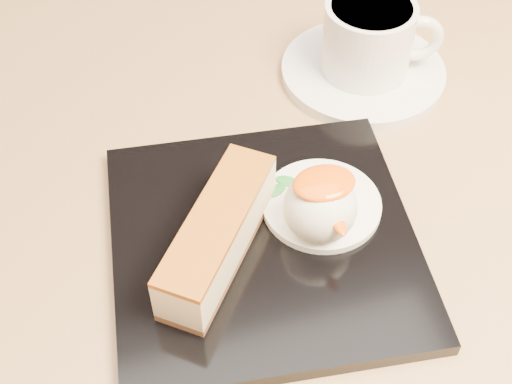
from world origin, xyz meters
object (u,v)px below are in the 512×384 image
object	(u,v)px
dessert_plate	(264,242)
ice_cream_scoop	(320,207)
cheesecake	(218,235)
table	(208,347)
saucer	(363,71)
coffee_cup	(370,37)

from	to	relation	value
dessert_plate	ice_cream_scoop	size ratio (longest dim) A/B	4.13
dessert_plate	cheesecake	bearing A→B (deg)	-171.87
table	cheesecake	xyz separation A→B (m)	(0.01, -0.02, 0.19)
ice_cream_scoop	saucer	world-z (taller)	ice_cream_scoop
table	ice_cream_scoop	world-z (taller)	ice_cream_scoop
cheesecake	coffee_cup	bearing A→B (deg)	-9.34
ice_cream_scoop	saucer	xyz separation A→B (m)	(0.11, 0.17, -0.03)
cheesecake	coffee_cup	distance (m)	0.25
dessert_plate	ice_cream_scoop	world-z (taller)	ice_cream_scoop
dessert_plate	saucer	bearing A→B (deg)	48.30
table	saucer	bearing A→B (deg)	37.30
coffee_cup	saucer	bearing A→B (deg)	180.00
table	saucer	xyz separation A→B (m)	(0.19, 0.15, 0.16)
ice_cream_scoop	table	bearing A→B (deg)	165.37
dessert_plate	ice_cream_scoop	distance (m)	0.05
table	cheesecake	world-z (taller)	cheesecake
ice_cream_scoop	coffee_cup	bearing A→B (deg)	57.36
table	ice_cream_scoop	bearing A→B (deg)	-14.63
dessert_plate	ice_cream_scoop	bearing A→B (deg)	-7.13
table	dessert_plate	world-z (taller)	dessert_plate
ice_cream_scoop	saucer	distance (m)	0.20
saucer	dessert_plate	bearing A→B (deg)	-131.70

